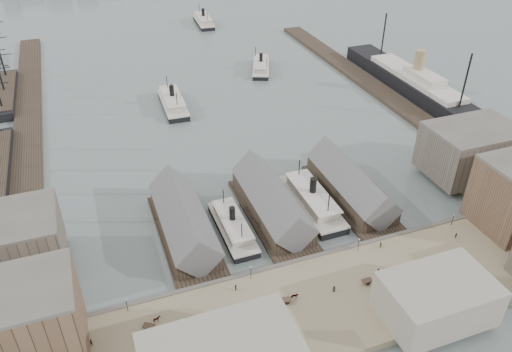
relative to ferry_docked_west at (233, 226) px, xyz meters
name	(u,v)px	position (x,y,z in m)	size (l,w,h in m)	color
ground	(295,252)	(13.00, -13.77, -2.14)	(900.00, 900.00, 0.00)	slate
quay	(329,303)	(13.00, -33.77, -1.14)	(180.00, 30.00, 2.00)	gray
seawall	(303,262)	(13.00, -18.97, -0.99)	(180.00, 1.20, 2.30)	#59544C
west_wharf	(28,127)	(-55.00, 86.23, -1.34)	(10.00, 220.00, 1.60)	#2D231C
east_wharf	(371,85)	(91.00, 76.23, -1.34)	(10.00, 180.00, 1.60)	#2D231C
ferry_shed_west	(184,223)	(-13.00, 3.11, 2.50)	(14.00, 42.00, 12.60)	#2D231C
ferry_shed_center	(272,203)	(13.00, 3.11, 2.50)	(14.00, 42.00, 12.60)	#2D231C
ferry_shed_east	(351,186)	(39.00, 3.11, 2.50)	(14.00, 42.00, 12.60)	#2D231C
warehouse_west_back	(7,245)	(-57.00, 4.23, 6.86)	(26.00, 20.00, 14.00)	#60564C
warehouse_east_back	(470,151)	(81.00, 1.23, 7.36)	(28.00, 20.00, 15.00)	#60564C
street_bldg_center	(437,299)	(33.00, -45.77, 4.86)	(24.00, 16.00, 10.00)	gray
lamp_post_far_w	(126,303)	(-32.00, -20.77, 2.57)	(0.44, 0.44, 3.92)	black
lamp_post_near_w	(251,270)	(-2.00, -20.77, 2.57)	(0.44, 0.44, 3.92)	black
lamp_post_near_e	(359,242)	(28.00, -20.77, 2.57)	(0.44, 0.44, 3.92)	black
lamp_post_far_e	(453,218)	(58.00, -20.77, 2.57)	(0.44, 0.44, 3.92)	black
ferry_docked_west	(233,226)	(0.00, 0.00, 0.00)	(7.67, 25.58, 9.14)	black
ferry_docked_east	(312,200)	(26.00, 2.95, 0.43)	(9.21, 30.71, 10.97)	black
ferry_open_near	(173,102)	(1.78, 85.79, 0.32)	(9.89, 29.71, 10.50)	black
ferry_open_mid	(261,66)	(50.83, 111.72, 0.02)	(16.73, 26.84, 9.22)	black
ferry_open_far	(204,21)	(44.84, 195.22, 0.26)	(10.61, 29.18, 10.23)	black
sailing_ship_mid	(5,93)	(-64.28, 120.31, 0.40)	(8.63, 49.85, 35.47)	black
ocean_steamer	(415,84)	(105.00, 63.35, 2.03)	(13.28, 97.03, 19.41)	black
tram	(505,230)	(68.65, -29.11, 1.63)	(2.84, 9.81, 3.46)	black
horse_cart_left	(154,321)	(-26.90, -26.52, 0.64)	(4.53, 3.78, 1.52)	black
horse_cart_center	(291,298)	(4.46, -30.68, 0.62)	(4.88, 1.95, 1.44)	black
horse_cart_right	(374,279)	(25.86, -32.23, 0.68)	(4.64, 1.71, 1.64)	black
pedestrian_0	(91,342)	(-40.61, -27.58, 0.73)	(0.63, 0.46, 1.74)	black
pedestrian_2	(236,288)	(-6.73, -23.22, 0.68)	(1.06, 0.61, 1.65)	black
pedestrian_3	(251,344)	(-8.79, -39.78, 0.74)	(1.04, 0.43, 1.77)	black
pedestrian_4	(334,289)	(15.21, -31.65, 0.68)	(0.80, 0.52, 1.64)	black
pedestrian_5	(378,270)	(28.48, -29.97, 0.67)	(0.59, 0.43, 1.62)	black
pedestrian_6	(380,245)	(34.21, -21.77, 0.67)	(0.79, 0.61, 1.62)	black
pedestrian_7	(449,279)	(43.10, -38.64, 0.76)	(1.16, 0.67, 1.80)	black
pedestrian_8	(456,235)	(55.56, -25.63, 0.64)	(0.92, 0.38, 1.57)	black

